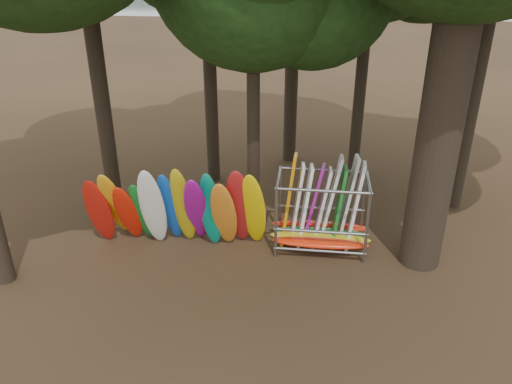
# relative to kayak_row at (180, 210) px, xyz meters

# --- Properties ---
(ground) EXTENTS (120.00, 120.00, 0.00)m
(ground) POSITION_rel_kayak_row_xyz_m (2.85, -0.14, -1.35)
(ground) COLOR #47331E
(ground) RESTS_ON ground
(lake) EXTENTS (160.00, 160.00, 0.00)m
(lake) POSITION_rel_kayak_row_xyz_m (2.85, 59.86, -1.35)
(lake) COLOR gray
(lake) RESTS_ON ground
(kayak_row) EXTENTS (5.43, 1.98, 3.11)m
(kayak_row) POSITION_rel_kayak_row_xyz_m (0.00, 0.00, 0.00)
(kayak_row) COLOR #B2160E
(kayak_row) RESTS_ON ground
(storage_rack) EXTENTS (3.10, 1.57, 2.92)m
(storage_rack) POSITION_rel_kayak_row_xyz_m (4.16, 0.66, -0.27)
(storage_rack) COLOR gray
(storage_rack) RESTS_ON ground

